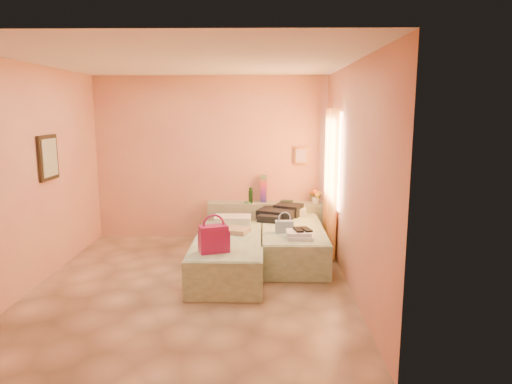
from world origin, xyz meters
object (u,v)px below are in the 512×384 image
bed_left (229,256)px  blue_handbag (284,227)px  bed_right (291,242)px  towel_stack (300,235)px  headboard_ledge (267,221)px  magenta_handbag (214,239)px  green_book (287,201)px  water_bottle (251,196)px  flower_vase (316,195)px

bed_left → blue_handbag: (0.77, 0.31, 0.33)m
bed_right → towel_stack: 0.73m
headboard_ledge → magenta_handbag: size_ratio=5.68×
magenta_handbag → towel_stack: magenta_handbag is taller
green_book → towel_stack: size_ratio=0.57×
headboard_ledge → green_book: (0.33, 0.01, 0.34)m
bed_right → green_book: size_ratio=9.95×
headboard_ledge → water_bottle: size_ratio=7.88×
water_bottle → blue_handbag: (0.52, -1.32, -0.20)m
headboard_ledge → bed_left: headboard_ledge is taller
magenta_handbag → towel_stack: 1.27m
water_bottle → magenta_handbag: water_bottle is taller
water_bottle → flower_vase: flower_vase is taller
bed_right → green_book: bearing=91.5°
bed_left → green_book: 1.96m
bed_left → blue_handbag: blue_handbag is taller
bed_right → blue_handbag: blue_handbag is taller
bed_right → magenta_handbag: bearing=-129.4°
bed_left → green_book: green_book is taller
flower_vase → bed_left: bearing=-129.4°
bed_left → bed_right: (0.90, 0.65, 0.00)m
green_book → magenta_handbag: magenta_handbag is taller
blue_handbag → headboard_ledge: bearing=100.7°
bed_left → water_bottle: size_ratio=7.69×
towel_stack → bed_right: bearing=96.4°
green_book → magenta_handbag: size_ratio=0.56×
green_book → headboard_ledge: bearing=-163.2°
headboard_ledge → towel_stack: size_ratio=5.86×
water_bottle → towel_stack: (0.72, -1.64, -0.23)m
water_bottle → magenta_handbag: bearing=-99.8°
flower_vase → blue_handbag: 1.49m
bed_right → green_book: 1.14m
towel_stack → bed_left: bearing=179.4°
headboard_ledge → green_book: size_ratio=10.20×
flower_vase → bed_right: bearing=-114.6°
green_book → magenta_handbag: 2.53m
headboard_ledge → green_book: green_book is taller
towel_stack → green_book: bearing=93.4°
flower_vase → magenta_handbag: flower_vase is taller
bed_left → flower_vase: flower_vase is taller
green_book → towel_stack: 1.73m
bed_left → blue_handbag: size_ratio=7.58×
water_bottle → headboard_ledge: bearing=13.6°
bed_left → headboard_ledge: bearing=72.4°
bed_left → bed_right: same height
headboard_ledge → blue_handbag: bearing=-80.5°
flower_vase → magenta_handbag: bearing=-123.4°
bed_left → bed_right: size_ratio=1.00×
bed_right → towel_stack: (0.07, -0.66, 0.30)m
bed_left → blue_handbag: bearing=21.6°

